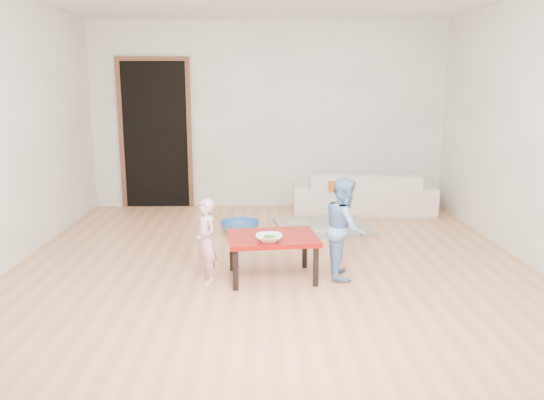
{
  "coord_description": "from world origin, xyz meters",
  "views": [
    {
      "loc": [
        -0.09,
        -5.09,
        1.69
      ],
      "look_at": [
        0.0,
        -0.2,
        0.65
      ],
      "focal_mm": 35.0,
      "sensor_mm": 36.0,
      "label": 1
    }
  ],
  "objects_px": {
    "sofa": "(363,192)",
    "child_pink": "(206,241)",
    "child_blue": "(344,228)",
    "basin": "(240,227)",
    "bowl": "(269,238)",
    "red_table": "(272,257)"
  },
  "relations": [
    {
      "from": "sofa",
      "to": "child_pink",
      "type": "relative_size",
      "value": 2.54
    },
    {
      "from": "red_table",
      "to": "bowl",
      "type": "distance_m",
      "value": 0.28
    },
    {
      "from": "sofa",
      "to": "child_blue",
      "type": "height_order",
      "value": "child_blue"
    },
    {
      "from": "sofa",
      "to": "basin",
      "type": "xyz_separation_m",
      "value": [
        -1.66,
        -1.07,
        -0.21
      ]
    },
    {
      "from": "bowl",
      "to": "basin",
      "type": "distance_m",
      "value": 1.76
    },
    {
      "from": "red_table",
      "to": "basin",
      "type": "relative_size",
      "value": 1.72
    },
    {
      "from": "red_table",
      "to": "child_blue",
      "type": "distance_m",
      "value": 0.7
    },
    {
      "from": "red_table",
      "to": "child_pink",
      "type": "relative_size",
      "value": 1.06
    },
    {
      "from": "child_blue",
      "to": "sofa",
      "type": "bearing_deg",
      "value": -11.6
    },
    {
      "from": "basin",
      "to": "red_table",
      "type": "bearing_deg",
      "value": -76.84
    },
    {
      "from": "sofa",
      "to": "child_pink",
      "type": "xyz_separation_m",
      "value": [
        -1.89,
        -2.68,
        0.1
      ]
    },
    {
      "from": "red_table",
      "to": "child_blue",
      "type": "height_order",
      "value": "child_blue"
    },
    {
      "from": "red_table",
      "to": "bowl",
      "type": "xyz_separation_m",
      "value": [
        -0.03,
        -0.17,
        0.23
      ]
    },
    {
      "from": "sofa",
      "to": "child_blue",
      "type": "bearing_deg",
      "value": 80.14
    },
    {
      "from": "child_blue",
      "to": "basin",
      "type": "bearing_deg",
      "value": 37.15
    },
    {
      "from": "red_table",
      "to": "basin",
      "type": "height_order",
      "value": "red_table"
    },
    {
      "from": "child_pink",
      "to": "basin",
      "type": "xyz_separation_m",
      "value": [
        0.23,
        1.61,
        -0.3
      ]
    },
    {
      "from": "bowl",
      "to": "basin",
      "type": "relative_size",
      "value": 0.5
    },
    {
      "from": "sofa",
      "to": "child_blue",
      "type": "relative_size",
      "value": 2.09
    },
    {
      "from": "bowl",
      "to": "sofa",
      "type": "bearing_deg",
      "value": 64.12
    },
    {
      "from": "red_table",
      "to": "basin",
      "type": "distance_m",
      "value": 1.57
    },
    {
      "from": "sofa",
      "to": "bowl",
      "type": "height_order",
      "value": "sofa"
    }
  ]
}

